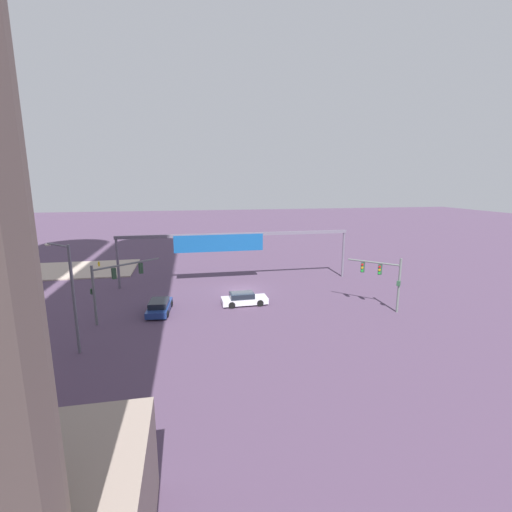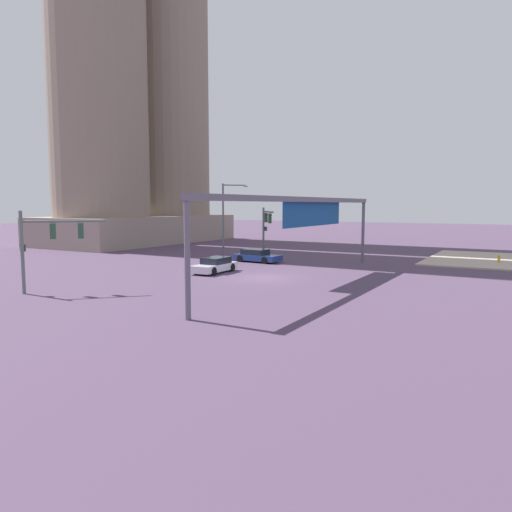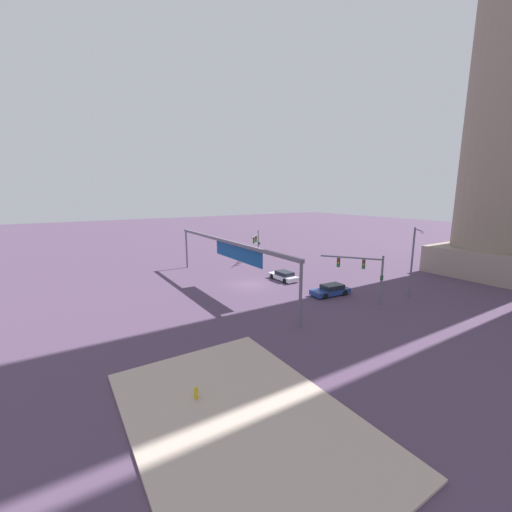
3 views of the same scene
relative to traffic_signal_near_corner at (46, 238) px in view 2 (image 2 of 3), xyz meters
name	(u,v)px [view 2 (image 2 of 3)]	position (x,y,z in m)	size (l,w,h in m)	color
ground_plane	(263,278)	(11.95, -8.47, -3.34)	(234.47, 234.47, 0.00)	#4D3952
sidewalk_corner	(485,260)	(32.46, -21.79, -3.27)	(15.23, 10.17, 0.15)	#B4A091
traffic_signal_near_corner	(46,238)	(0.00, 0.00, 0.00)	(3.57, 3.82, 5.03)	#5B6462
traffic_signal_opposite_side	(266,223)	(23.96, -2.19, 0.24)	(5.37, 3.90, 5.09)	slate
streetlamp_curved_arm	(226,212)	(25.62, 3.65, 1.19)	(2.28, 2.20, 7.67)	slate
overhead_sign_gantry	(308,210)	(12.53, -11.77, 1.70)	(27.10, 0.43, 5.92)	slate
sedan_car_approaching	(257,256)	(20.39, -3.16, -2.77)	(2.22, 4.63, 1.21)	navy
sedan_car_waiting_far	(215,265)	(12.49, -3.79, -2.77)	(4.46, 1.94, 1.21)	silver
fire_hydrant_on_curb	(499,259)	(29.92, -23.12, -2.86)	(0.33, 0.22, 0.71)	gold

